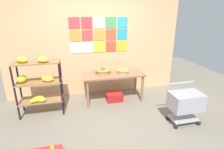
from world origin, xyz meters
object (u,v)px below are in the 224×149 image
Objects in this scene: fruit_basket_left at (103,71)px; shopping_cart at (186,103)px; display_table at (114,77)px; banana_shelf_unit at (37,81)px; fruit_basket_back_left at (123,71)px; produce_crate_under_table at (114,96)px.

shopping_cart is (1.36, -1.32, -0.32)m from fruit_basket_left.
fruit_basket_left is at bearing 166.86° from display_table.
banana_shelf_unit is 1.65× the size of shopping_cart.
banana_shelf_unit is 1.46m from fruit_basket_left.
produce_crate_under_table is (-0.21, 0.03, -0.65)m from fruit_basket_back_left.
banana_shelf_unit is 3.26× the size of produce_crate_under_table.
produce_crate_under_table is at bearing -17.60° from fruit_basket_left.
banana_shelf_unit reaches higher than produce_crate_under_table.
shopping_cart is (1.11, -1.26, -0.16)m from display_table.
fruit_basket_back_left reaches higher than display_table.
display_table is 1.87× the size of shopping_cart.
produce_crate_under_table is at bearing -71.99° from display_table.
fruit_basket_back_left is 0.69m from produce_crate_under_table.
banana_shelf_unit reaches higher than display_table.
fruit_basket_left is at bearing 162.40° from produce_crate_under_table.
fruit_basket_back_left is 0.75× the size of fruit_basket_left.
banana_shelf_unit reaches higher than fruit_basket_back_left.
fruit_basket_left reaches higher than fruit_basket_back_left.
produce_crate_under_table is at bearing 171.28° from fruit_basket_back_left.
shopping_cart reaches higher than produce_crate_under_table.
banana_shelf_unit is 1.90m from fruit_basket_back_left.
display_table is 5.03× the size of fruit_basket_back_left.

